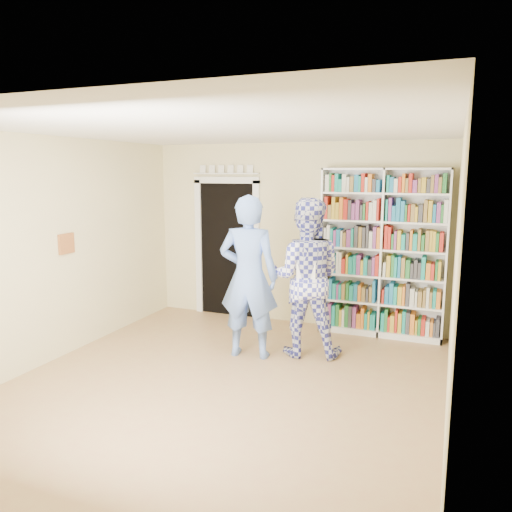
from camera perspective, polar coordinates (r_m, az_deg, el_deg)
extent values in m
plane|color=#A77651|center=(5.59, -3.73, -14.46)|extent=(5.00, 5.00, 0.00)
plane|color=white|center=(5.12, -4.07, 14.29)|extent=(5.00, 5.00, 0.00)
plane|color=beige|center=(7.50, 4.39, 2.48)|extent=(4.50, 0.00, 4.50)
plane|color=beige|center=(6.48, -22.15, 0.65)|extent=(0.00, 5.00, 5.00)
plane|color=beige|center=(4.70, 21.74, -2.52)|extent=(0.00, 5.00, 5.00)
cube|color=white|center=(7.09, 14.22, 0.28)|extent=(1.69, 0.32, 2.33)
cube|color=white|center=(7.09, 14.22, 0.28)|extent=(0.03, 0.32, 2.33)
cube|color=black|center=(7.92, -3.28, 0.68)|extent=(0.90, 0.03, 2.10)
cube|color=white|center=(8.13, -6.53, 0.87)|extent=(0.10, 0.06, 2.20)
cube|color=white|center=(7.71, 0.04, 0.45)|extent=(0.10, 0.06, 2.20)
cube|color=white|center=(7.81, -3.41, 8.66)|extent=(1.10, 0.06, 0.10)
cube|color=white|center=(7.80, -3.45, 9.40)|extent=(1.10, 0.08, 0.02)
cube|color=brown|center=(6.60, -20.85, 1.33)|extent=(0.03, 0.25, 0.25)
imported|color=#668DE4|center=(6.11, -0.84, -2.41)|extent=(0.79, 0.58, 2.01)
imported|color=#33379B|center=(6.21, 5.65, -2.45)|extent=(1.09, 0.93, 1.97)
cube|color=white|center=(5.94, 5.72, -2.16)|extent=(0.22, 0.04, 0.32)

